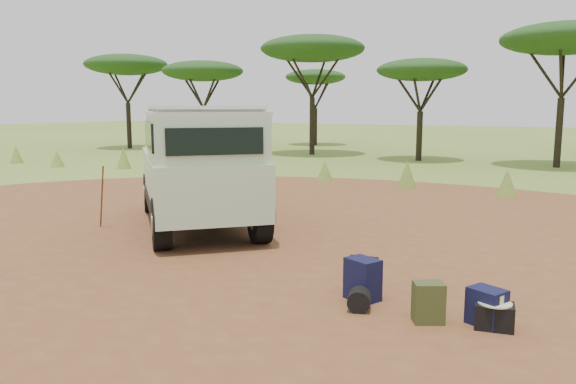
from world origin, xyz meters
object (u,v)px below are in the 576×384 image
at_px(walking_staff, 102,197).
at_px(backpack_black, 362,277).
at_px(safari_vehicle, 199,170).
at_px(backpack_olive, 428,303).
at_px(backpack_navy, 363,279).
at_px(hard_case, 494,316).
at_px(duffel_navy, 487,307).

xyz_separation_m(walking_staff, backpack_black, (6.34, -1.60, -0.41)).
bearing_deg(safari_vehicle, backpack_olive, 17.15).
relative_size(backpack_black, backpack_navy, 0.94).
xyz_separation_m(backpack_olive, hard_case, (0.73, 0.16, -0.09)).
bearing_deg(walking_staff, hard_case, -76.75).
distance_m(safari_vehicle, duffel_navy, 6.98).
bearing_deg(safari_vehicle, backpack_navy, 15.79).
relative_size(backpack_olive, hard_case, 1.15).
bearing_deg(duffel_navy, backpack_navy, -159.32).
bearing_deg(backpack_navy, backpack_black, 140.52).
distance_m(walking_staff, duffel_navy, 8.23).
distance_m(walking_staff, backpack_olive, 7.68).
relative_size(backpack_olive, duffel_navy, 1.10).
bearing_deg(backpack_navy, safari_vehicle, 174.90).
bearing_deg(hard_case, walking_staff, 158.22).
distance_m(safari_vehicle, hard_case, 7.11).
bearing_deg(hard_case, backpack_black, 160.17).
relative_size(duffel_navy, hard_case, 1.04).
xyz_separation_m(walking_staff, backpack_navy, (6.40, -1.73, -0.39)).
bearing_deg(backpack_olive, walking_staff, 136.70).
xyz_separation_m(backpack_black, backpack_navy, (0.06, -0.13, 0.02)).
distance_m(safari_vehicle, backpack_olive, 6.53).
bearing_deg(backpack_navy, backpack_olive, 3.37).
bearing_deg(backpack_olive, hard_case, -14.77).
xyz_separation_m(safari_vehicle, hard_case, (6.35, -3.01, -1.09)).
height_order(backpack_black, hard_case, backpack_black).
bearing_deg(backpack_olive, backpack_navy, 130.50).
relative_size(walking_staff, backpack_olive, 2.82).
distance_m(backpack_black, backpack_navy, 0.14).
bearing_deg(backpack_navy, hard_case, 17.75).
xyz_separation_m(safari_vehicle, duffel_navy, (6.25, -2.94, -1.01)).
distance_m(safari_vehicle, backpack_navy, 5.50).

